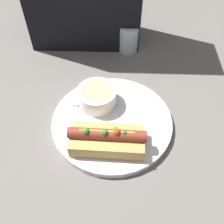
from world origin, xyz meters
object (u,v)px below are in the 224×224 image
hot_dog (107,139)px  spoon (77,109)px  soup_bowl (97,96)px  drinking_glass (129,37)px

hot_dog → spoon: size_ratio=0.95×
hot_dog → soup_bowl: (-0.03, 0.13, 0.00)m
hot_dog → drinking_glass: 0.38m
spoon → drinking_glass: bearing=-39.7°
soup_bowl → drinking_glass: bearing=72.1°
soup_bowl → drinking_glass: drinking_glass is taller
soup_bowl → drinking_glass: size_ratio=1.13×
hot_dog → soup_bowl: bearing=105.9°
hot_dog → drinking_glass: size_ratio=1.97×
drinking_glass → soup_bowl: bearing=-107.9°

